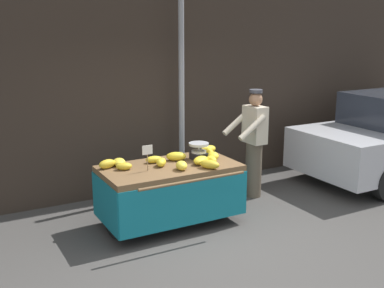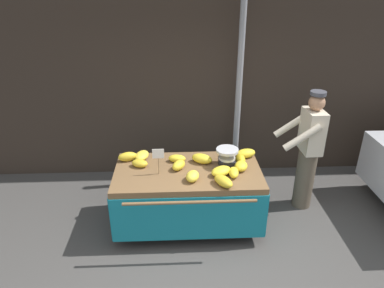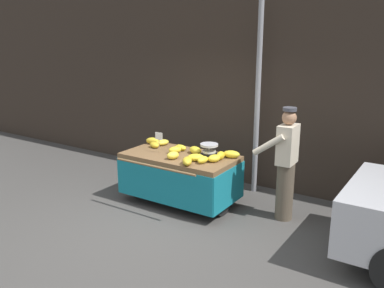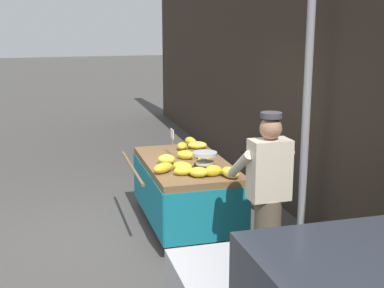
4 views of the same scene
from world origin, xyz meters
name	(u,v)px [view 2 (image 2 of 4)]	position (x,y,z in m)	size (l,w,h in m)	color
ground_plane	(213,287)	(0.00, 0.00, 0.00)	(60.00, 60.00, 0.00)	#423F3D
back_wall	(199,44)	(0.00, 2.65, 2.10)	(16.00, 0.24, 4.20)	#332821
street_pole	(239,81)	(0.57, 2.25, 1.63)	(0.09, 0.09, 3.26)	gray
banana_cart	(188,185)	(-0.23, 1.08, 0.61)	(1.85, 1.19, 0.84)	brown
weighing_scale	(227,157)	(0.27, 1.16, 0.96)	(0.28, 0.28, 0.24)	black
price_sign	(158,156)	(-0.58, 0.99, 1.09)	(0.14, 0.01, 0.34)	#997A51
banana_bunch_0	(177,158)	(-0.36, 1.29, 0.89)	(0.12, 0.22, 0.10)	yellow
banana_bunch_1	(202,159)	(-0.04, 1.25, 0.90)	(0.15, 0.28, 0.12)	yellow
banana_bunch_2	(223,181)	(0.17, 0.70, 0.90)	(0.14, 0.28, 0.12)	gold
banana_bunch_3	(193,176)	(-0.18, 0.82, 0.90)	(0.15, 0.21, 0.12)	yellow
banana_bunch_4	(234,172)	(0.32, 0.90, 0.89)	(0.12, 0.22, 0.10)	yellow
banana_bunch_5	(179,165)	(-0.34, 1.10, 0.89)	(0.13, 0.22, 0.11)	yellow
banana_bunch_6	(140,163)	(-0.83, 1.19, 0.89)	(0.13, 0.21, 0.10)	gold
banana_bunch_7	(241,166)	(0.43, 1.04, 0.89)	(0.16, 0.21, 0.11)	yellow
banana_bunch_8	(221,171)	(0.17, 0.93, 0.89)	(0.17, 0.26, 0.11)	yellow
banana_bunch_9	(128,157)	(-1.00, 1.35, 0.90)	(0.12, 0.24, 0.12)	gold
banana_bunch_10	(246,153)	(0.55, 1.38, 0.90)	(0.15, 0.27, 0.12)	yellow
banana_bunch_11	(142,156)	(-0.82, 1.39, 0.89)	(0.16, 0.26, 0.10)	yellow
banana_bunch_12	(240,159)	(0.45, 1.21, 0.90)	(0.12, 0.21, 0.13)	gold
vendor_person	(308,151)	(1.42, 1.44, 0.87)	(0.59, 0.52, 1.71)	brown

